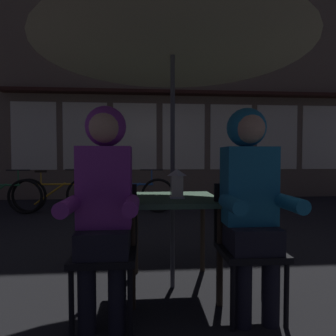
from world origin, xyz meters
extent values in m
plane|color=black|center=(0.00, 0.00, 0.00)|extent=(60.00, 60.00, 0.00)
cube|color=#42664C|center=(0.00, 0.00, 0.72)|extent=(0.72, 0.72, 0.04)
cylinder|color=#2D2319|center=(-0.31, -0.31, 0.35)|extent=(0.04, 0.04, 0.70)
cylinder|color=#2D2319|center=(0.31, -0.31, 0.35)|extent=(0.04, 0.04, 0.70)
cylinder|color=#2D2319|center=(-0.31, 0.31, 0.35)|extent=(0.04, 0.04, 0.70)
cylinder|color=#2D2319|center=(0.31, 0.31, 0.35)|extent=(0.04, 0.04, 0.70)
cylinder|color=#4C4C51|center=(0.00, 0.00, 1.12)|extent=(0.04, 0.04, 2.25)
cone|color=tan|center=(0.00, 0.00, 2.06)|extent=(2.10, 2.10, 0.38)
sphere|color=#4C4C51|center=(0.00, 0.00, 2.28)|extent=(0.06, 0.06, 0.06)
cube|color=white|center=(0.03, -0.06, 0.75)|extent=(0.11, 0.11, 0.02)
cube|color=white|center=(0.03, -0.06, 0.84)|extent=(0.09, 0.09, 0.16)
pyramid|color=white|center=(0.03, -0.06, 0.94)|extent=(0.11, 0.11, 0.06)
cube|color=black|center=(-0.48, -0.44, 0.43)|extent=(0.40, 0.40, 0.04)
cylinder|color=black|center=(-0.31, -0.61, 0.21)|extent=(0.03, 0.03, 0.41)
cylinder|color=black|center=(-0.65, -0.61, 0.21)|extent=(0.03, 0.03, 0.41)
cylinder|color=black|center=(-0.31, -0.27, 0.21)|extent=(0.03, 0.03, 0.41)
cylinder|color=black|center=(-0.65, -0.27, 0.21)|extent=(0.03, 0.03, 0.41)
cube|color=black|center=(-0.48, -0.26, 0.66)|extent=(0.40, 0.03, 0.42)
cube|color=black|center=(0.48, -0.44, 0.43)|extent=(0.40, 0.40, 0.04)
cylinder|color=black|center=(0.65, -0.61, 0.21)|extent=(0.03, 0.03, 0.41)
cylinder|color=black|center=(0.31, -0.61, 0.21)|extent=(0.03, 0.03, 0.41)
cylinder|color=black|center=(0.65, -0.27, 0.21)|extent=(0.03, 0.03, 0.41)
cylinder|color=black|center=(0.31, -0.27, 0.21)|extent=(0.03, 0.03, 0.41)
cube|color=black|center=(0.48, -0.26, 0.66)|extent=(0.40, 0.03, 0.42)
cylinder|color=black|center=(-0.39, -0.57, 0.23)|extent=(0.11, 0.11, 0.45)
cylinder|color=black|center=(-0.57, -0.57, 0.23)|extent=(0.11, 0.11, 0.45)
cube|color=black|center=(-0.48, -0.44, 0.53)|extent=(0.32, 0.36, 0.16)
cube|color=purple|center=(-0.48, -0.40, 0.87)|extent=(0.34, 0.22, 0.52)
cylinder|color=purple|center=(-0.30, -0.62, 0.78)|extent=(0.09, 0.30, 0.09)
cylinder|color=purple|center=(-0.66, -0.62, 0.78)|extent=(0.09, 0.30, 0.09)
sphere|color=tan|center=(-0.48, -0.40, 1.25)|extent=(0.21, 0.21, 0.21)
sphere|color=purple|center=(-0.48, -0.35, 1.26)|extent=(0.27, 0.27, 0.27)
cylinder|color=black|center=(0.57, -0.57, 0.23)|extent=(0.11, 0.11, 0.45)
cylinder|color=black|center=(0.39, -0.57, 0.23)|extent=(0.11, 0.11, 0.45)
cube|color=black|center=(0.48, -0.44, 0.53)|extent=(0.32, 0.36, 0.16)
cube|color=teal|center=(0.48, -0.40, 0.87)|extent=(0.34, 0.22, 0.52)
cylinder|color=teal|center=(0.66, -0.62, 0.78)|extent=(0.09, 0.30, 0.09)
cylinder|color=teal|center=(0.30, -0.62, 0.78)|extent=(0.09, 0.30, 0.09)
sphere|color=tan|center=(0.48, -0.40, 1.25)|extent=(0.21, 0.21, 0.21)
sphere|color=teal|center=(0.48, -0.35, 1.26)|extent=(0.27, 0.27, 0.27)
cube|color=#6B5B4C|center=(0.77, 5.40, 3.10)|extent=(10.00, 0.60, 6.20)
cube|color=#EAE5C6|center=(-3.00, 5.09, 1.60)|extent=(1.10, 0.02, 1.70)
cube|color=#EAE5C6|center=(-1.74, 5.09, 1.60)|extent=(1.10, 0.02, 1.70)
cube|color=#EAE5C6|center=(-0.49, 5.09, 1.60)|extent=(1.10, 0.02, 1.70)
cube|color=#EAE5C6|center=(0.77, 5.09, 1.60)|extent=(1.10, 0.02, 1.70)
cube|color=#EAE5C6|center=(2.03, 5.09, 1.60)|extent=(1.10, 0.02, 1.70)
cube|color=#EAE5C6|center=(3.29, 5.09, 1.60)|extent=(1.10, 0.02, 1.70)
cube|color=#EAE5C6|center=(4.54, 5.09, 1.60)|extent=(1.10, 0.02, 1.70)
cube|color=#331914|center=(0.77, 4.95, 2.70)|extent=(9.00, 0.36, 0.08)
torus|color=black|center=(-2.47, 3.21, 0.33)|extent=(0.66, 0.08, 0.66)
cylinder|color=#236B3D|center=(-2.59, 3.22, 0.68)|extent=(0.02, 0.02, 0.28)
cylinder|color=black|center=(-2.59, 3.22, 0.82)|extent=(0.44, 0.04, 0.02)
torus|color=black|center=(-1.43, 3.33, 0.33)|extent=(0.66, 0.05, 0.66)
torus|color=black|center=(-2.45, 3.34, 0.33)|extent=(0.66, 0.05, 0.66)
cylinder|color=#B78419|center=(-1.94, 3.34, 0.54)|extent=(0.84, 0.04, 0.04)
cylinder|color=#B78419|center=(-2.06, 3.34, 0.36)|extent=(0.61, 0.04, 0.44)
cylinder|color=#B78419|center=(-2.22, 3.34, 0.66)|extent=(0.02, 0.02, 0.24)
cube|color=black|center=(-2.22, 3.34, 0.79)|extent=(0.20, 0.08, 0.04)
cylinder|color=#B78419|center=(-1.55, 3.33, 0.68)|extent=(0.02, 0.02, 0.28)
cylinder|color=black|center=(-1.55, 3.33, 0.82)|extent=(0.44, 0.03, 0.02)
torus|color=black|center=(0.02, 3.16, 0.33)|extent=(0.66, 0.12, 0.66)
torus|color=black|center=(-0.99, 3.27, 0.33)|extent=(0.66, 0.12, 0.66)
cylinder|color=#1E4C93|center=(-0.49, 3.22, 0.54)|extent=(0.84, 0.12, 0.04)
cylinder|color=#1E4C93|center=(-0.61, 3.23, 0.36)|extent=(0.61, 0.10, 0.44)
cylinder|color=#1E4C93|center=(-0.77, 3.25, 0.66)|extent=(0.02, 0.02, 0.24)
cube|color=black|center=(-0.77, 3.25, 0.79)|extent=(0.21, 0.10, 0.04)
cylinder|color=#1E4C93|center=(-0.10, 3.18, 0.68)|extent=(0.02, 0.02, 0.28)
cylinder|color=black|center=(-0.10, 3.18, 0.82)|extent=(0.44, 0.07, 0.02)
camera|label=1|loc=(-0.22, -2.28, 1.06)|focal=30.43mm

